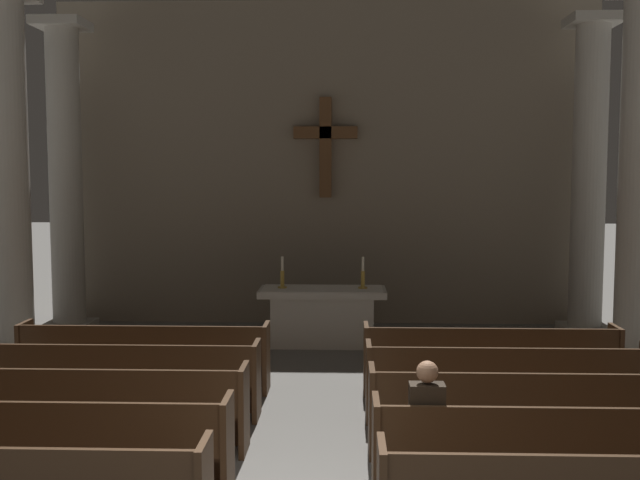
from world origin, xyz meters
name	(u,v)px	position (x,y,z in m)	size (l,w,h in m)	color
pew_left_row_2	(47,445)	(-2.37, 1.09, 0.48)	(3.43, 0.50, 0.95)	#422B19
pew_left_row_3	(89,408)	(-2.37, 2.22, 0.48)	(3.43, 0.50, 0.95)	#422B19
pew_left_row_4	(120,379)	(-2.37, 3.36, 0.48)	(3.43, 0.50, 0.95)	#422B19
pew_left_row_5	(145,357)	(-2.37, 4.49, 0.48)	(3.43, 0.50, 0.95)	#422B19
pew_right_row_2	(561,452)	(2.37, 1.09, 0.48)	(3.43, 0.50, 0.95)	#422B19
pew_right_row_3	(531,413)	(2.37, 2.22, 0.48)	(3.43, 0.50, 0.95)	#422B19
pew_right_row_4	(508,383)	(2.37, 3.36, 0.48)	(3.43, 0.50, 0.95)	#422B19
pew_right_row_5	(490,360)	(2.37, 4.49, 0.48)	(3.43, 0.50, 0.95)	#422B19
column_left_third	(9,185)	(-4.82, 5.92, 2.82)	(0.91, 0.91, 5.81)	#ADA89E
column_right_third	(639,185)	(4.82, 5.92, 2.82)	(0.91, 0.91, 5.81)	#ADA89E
column_left_fourth	(66,183)	(-4.82, 8.28, 2.82)	(0.91, 0.91, 5.81)	#ADA89E
column_right_fourth	(589,183)	(4.82, 8.28, 2.82)	(0.91, 0.91, 5.81)	#ADA89E
altar	(323,315)	(0.00, 7.35, 0.53)	(2.20, 0.90, 1.01)	#BCB7AD
candlestick_left	(282,278)	(-0.70, 7.35, 1.18)	(0.16, 0.16, 0.55)	#B79338
candlestick_right	(363,279)	(0.70, 7.35, 1.18)	(0.16, 0.16, 0.55)	#B79338
apse_with_cross	(326,164)	(0.00, 9.46, 3.19)	(10.61, 0.48, 6.37)	gray
lone_worshipper	(426,426)	(1.14, 1.13, 0.69)	(0.32, 0.43, 1.32)	#26262B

